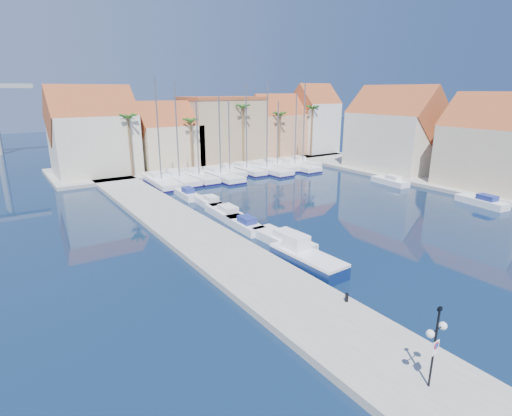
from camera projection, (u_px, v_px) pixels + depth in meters
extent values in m
plane|color=black|center=(377.00, 266.00, 31.04)|extent=(260.00, 260.00, 0.00)
cube|color=gray|center=(196.00, 235.00, 36.95)|extent=(6.00, 77.00, 0.50)
cube|color=gray|center=(208.00, 162.00, 74.57)|extent=(54.00, 16.00, 0.50)
cube|color=gray|center=(440.00, 179.00, 59.96)|extent=(12.00, 60.00, 0.50)
cylinder|color=black|center=(434.00, 348.00, 17.21)|extent=(0.10, 0.10, 3.97)
cylinder|color=black|center=(434.00, 332.00, 16.82)|extent=(0.50, 0.07, 0.05)
cylinder|color=black|center=(440.00, 328.00, 17.10)|extent=(0.50, 0.07, 0.05)
sphere|color=white|center=(430.00, 334.00, 16.68)|extent=(0.36, 0.36, 0.36)
sphere|color=white|center=(443.00, 326.00, 17.24)|extent=(0.36, 0.36, 0.36)
cube|color=black|center=(440.00, 309.00, 16.68)|extent=(0.22, 0.13, 0.16)
cube|color=white|center=(436.00, 346.00, 17.14)|extent=(0.50, 0.05, 0.50)
cylinder|color=red|center=(436.00, 346.00, 17.11)|extent=(0.34, 0.03, 0.34)
cylinder|color=#1933A5|center=(437.00, 346.00, 17.10)|extent=(0.24, 0.02, 0.24)
cube|color=white|center=(435.00, 353.00, 17.24)|extent=(0.40, 0.05, 0.14)
cylinder|color=black|center=(347.00, 297.00, 24.80)|extent=(0.22, 0.22, 0.55)
cube|color=#0D1F4E|center=(307.00, 262.00, 30.60)|extent=(2.48, 6.71, 0.99)
cube|color=white|center=(308.00, 255.00, 30.43)|extent=(2.48, 6.71, 0.22)
cube|color=white|center=(296.00, 242.00, 31.28)|extent=(1.51, 1.82, 1.21)
cube|color=white|center=(283.00, 240.00, 35.36)|extent=(2.44, 6.83, 0.80)
cube|color=white|center=(288.00, 235.00, 34.64)|extent=(1.61, 2.42, 0.60)
cube|color=white|center=(244.00, 225.00, 39.28)|extent=(1.89, 5.43, 0.80)
cube|color=navy|center=(247.00, 220.00, 38.65)|extent=(1.26, 1.92, 0.60)
cube|color=white|center=(225.00, 213.00, 43.00)|extent=(2.35, 6.53, 0.80)
cube|color=white|center=(228.00, 209.00, 42.27)|extent=(1.54, 2.32, 0.60)
cube|color=white|center=(210.00, 203.00, 46.84)|extent=(1.95, 5.38, 0.80)
cube|color=white|center=(211.00, 198.00, 46.21)|extent=(1.28, 1.91, 0.60)
cube|color=white|center=(187.00, 194.00, 50.76)|extent=(1.84, 5.09, 0.80)
cube|color=navy|center=(188.00, 190.00, 50.15)|extent=(1.21, 1.81, 0.60)
cube|color=white|center=(482.00, 202.00, 47.35)|extent=(2.65, 6.12, 0.80)
cube|color=navy|center=(487.00, 197.00, 46.64)|extent=(1.59, 2.23, 0.60)
cube|color=white|center=(390.00, 182.00, 57.92)|extent=(2.36, 5.93, 0.80)
cube|color=white|center=(393.00, 178.00, 57.23)|extent=(1.47, 2.13, 0.60)
cube|color=white|center=(160.00, 181.00, 57.55)|extent=(3.31, 10.96, 1.00)
cube|color=#120D44|center=(161.00, 184.00, 57.64)|extent=(3.37, 11.02, 0.28)
cube|color=white|center=(158.00, 175.00, 58.22)|extent=(2.12, 3.34, 0.60)
cylinder|color=slate|center=(158.00, 130.00, 55.00)|extent=(0.20, 0.20, 13.83)
cube|color=white|center=(178.00, 179.00, 59.27)|extent=(2.89, 10.67, 1.00)
cube|color=#120D44|center=(178.00, 181.00, 59.36)|extent=(2.95, 10.73, 0.28)
cube|color=white|center=(175.00, 172.00, 59.89)|extent=(1.97, 3.21, 0.60)
cylinder|color=slate|center=(177.00, 131.00, 56.83)|extent=(0.20, 0.20, 13.24)
cube|color=white|center=(198.00, 177.00, 60.51)|extent=(2.72, 9.90, 1.00)
cube|color=#120D44|center=(198.00, 179.00, 60.60)|extent=(2.78, 9.96, 0.28)
cube|color=white|center=(195.00, 171.00, 61.06)|extent=(1.84, 2.98, 0.60)
cylinder|color=slate|center=(197.00, 138.00, 58.46)|extent=(0.20, 0.20, 10.69)
cube|color=white|center=(219.00, 175.00, 61.66)|extent=(3.03, 11.42, 1.00)
cube|color=#120D44|center=(219.00, 177.00, 61.75)|extent=(3.09, 11.48, 0.28)
cube|color=white|center=(215.00, 169.00, 62.34)|extent=(2.10, 3.43, 0.60)
cylinder|color=slate|center=(220.00, 135.00, 59.43)|extent=(0.20, 0.20, 11.44)
cube|color=white|center=(229.00, 172.00, 64.42)|extent=(2.22, 8.11, 1.00)
cube|color=#120D44|center=(229.00, 174.00, 64.51)|extent=(2.28, 8.17, 0.28)
cube|color=white|center=(226.00, 166.00, 64.83)|extent=(1.51, 2.44, 0.60)
cylinder|color=slate|center=(229.00, 136.00, 62.45)|extent=(0.20, 0.20, 10.60)
cube|color=white|center=(245.00, 170.00, 65.74)|extent=(2.63, 9.31, 1.00)
cube|color=#120D44|center=(245.00, 172.00, 65.83)|extent=(2.69, 9.37, 0.28)
cube|color=white|center=(242.00, 164.00, 66.24)|extent=(1.75, 2.82, 0.60)
cylinder|color=slate|center=(246.00, 127.00, 63.37)|extent=(0.20, 0.20, 13.18)
cube|color=white|center=(265.00, 169.00, 66.45)|extent=(3.59, 11.77, 1.00)
cube|color=#120D44|center=(265.00, 171.00, 66.54)|extent=(3.66, 11.83, 0.28)
cube|color=white|center=(260.00, 163.00, 67.12)|extent=(2.29, 3.59, 0.60)
cylinder|color=slate|center=(267.00, 125.00, 63.95)|extent=(0.20, 0.20, 13.43)
cube|color=white|center=(276.00, 166.00, 69.14)|extent=(2.82, 10.02, 1.00)
cube|color=#120D44|center=(276.00, 168.00, 69.23)|extent=(2.88, 10.08, 0.28)
cube|color=white|center=(272.00, 161.00, 69.72)|extent=(1.88, 3.03, 0.60)
cylinder|color=slate|center=(278.00, 133.00, 67.12)|extent=(0.20, 0.20, 10.40)
cube|color=white|center=(293.00, 166.00, 69.53)|extent=(3.11, 11.79, 1.00)
cube|color=#120D44|center=(293.00, 167.00, 69.62)|extent=(3.17, 11.85, 0.28)
cube|color=white|center=(288.00, 160.00, 70.24)|extent=(2.16, 3.54, 0.60)
cylinder|color=slate|center=(296.00, 129.00, 67.27)|extent=(0.20, 0.20, 11.65)
cube|color=white|center=(301.00, 163.00, 72.17)|extent=(2.28, 8.57, 1.00)
cube|color=#120D44|center=(301.00, 165.00, 72.26)|extent=(2.34, 8.63, 0.28)
cube|color=white|center=(298.00, 158.00, 72.62)|extent=(1.57, 2.58, 0.60)
cylinder|color=slate|center=(304.00, 122.00, 69.77)|extent=(0.20, 0.20, 13.49)
cube|color=beige|center=(95.00, 145.00, 61.79)|extent=(12.00, 9.00, 9.00)
cube|color=maroon|center=(91.00, 115.00, 60.51)|extent=(12.30, 9.00, 9.00)
cube|color=beige|center=(169.00, 146.00, 68.46)|extent=(10.00, 8.00, 7.00)
cube|color=maroon|center=(167.00, 125.00, 67.46)|extent=(10.30, 8.00, 8.00)
cube|color=tan|center=(222.00, 130.00, 74.54)|extent=(14.00, 10.00, 11.00)
cube|color=maroon|center=(221.00, 98.00, 72.90)|extent=(14.20, 10.20, 0.50)
cube|color=tan|center=(276.00, 135.00, 80.55)|extent=(10.00, 8.00, 8.00)
cube|color=maroon|center=(277.00, 114.00, 79.41)|extent=(10.30, 8.00, 8.00)
cube|color=silver|center=(313.00, 128.00, 84.26)|extent=(8.00, 8.00, 10.00)
cube|color=maroon|center=(314.00, 103.00, 82.84)|extent=(8.30, 8.00, 8.00)
cube|color=beige|center=(493.00, 158.00, 53.17)|extent=(9.00, 12.00, 8.00)
cube|color=maroon|center=(498.00, 127.00, 52.03)|extent=(9.00, 12.30, 9.00)
cube|color=beige|center=(393.00, 142.00, 65.79)|extent=(9.00, 14.00, 9.00)
cube|color=maroon|center=(396.00, 114.00, 64.51)|extent=(9.00, 14.30, 9.00)
cylinder|color=brown|center=(130.00, 147.00, 59.93)|extent=(0.36, 0.36, 9.00)
sphere|color=#205017|center=(128.00, 117.00, 58.69)|extent=(2.60, 2.60, 2.60)
cylinder|color=brown|center=(192.00, 145.00, 65.39)|extent=(0.36, 0.36, 8.00)
sphere|color=#205017|center=(190.00, 121.00, 64.30)|extent=(2.60, 2.60, 2.60)
cylinder|color=brown|center=(243.00, 135.00, 70.43)|extent=(0.36, 0.36, 10.00)
sphere|color=#205017|center=(243.00, 107.00, 69.05)|extent=(2.60, 2.60, 2.60)
cylinder|color=brown|center=(279.00, 137.00, 74.90)|extent=(0.36, 0.36, 8.50)
sphere|color=#205017|center=(280.00, 114.00, 73.73)|extent=(2.60, 2.60, 2.60)
cylinder|color=brown|center=(312.00, 132.00, 79.01)|extent=(0.36, 0.36, 9.50)
sphere|color=#205017|center=(313.00, 108.00, 77.70)|extent=(2.60, 2.60, 2.60)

